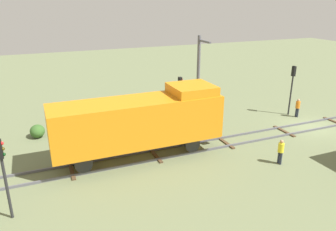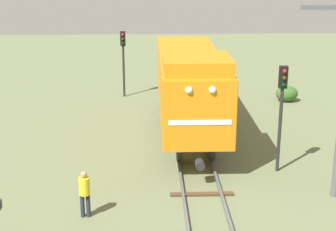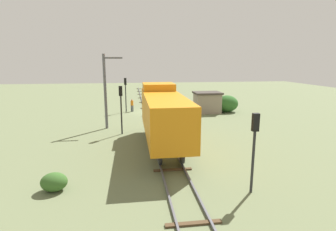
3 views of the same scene
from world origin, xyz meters
name	(u,v)px [view 2 (image 2 of 3)]	position (x,y,z in m)	size (l,w,h in m)	color
locomotive	(190,83)	(0.00, 14.97, 2.77)	(2.90, 11.60, 4.60)	orange
traffic_signal_mid	(282,100)	(3.40, 10.60, 3.11)	(0.32, 0.34, 4.50)	#262628
traffic_signal_far	(123,52)	(-3.60, 22.88, 2.91)	(0.32, 0.34, 4.18)	#262628
worker_by_signal	(85,190)	(-4.20, 6.88, 1.00)	(0.38, 0.38, 1.70)	#262B38
bush_mid	(287,94)	(6.55, 21.32, 0.49)	(1.36, 1.11, 0.99)	#365E26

